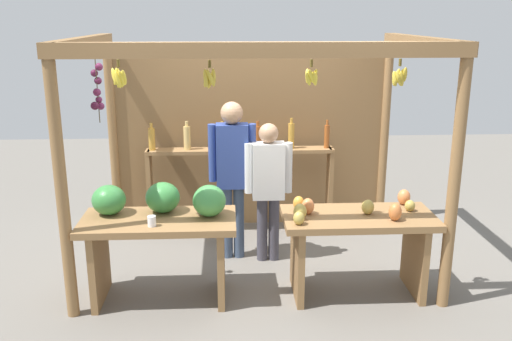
% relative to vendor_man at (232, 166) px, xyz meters
% --- Properties ---
extents(ground_plane, '(12.00, 12.00, 0.00)m').
position_rel_vendor_man_xyz_m(ground_plane, '(0.22, -0.07, -0.99)').
color(ground_plane, slate).
rests_on(ground_plane, ground).
extents(market_stall, '(3.32, 2.19, 2.27)m').
position_rel_vendor_man_xyz_m(market_stall, '(0.22, 0.40, 0.34)').
color(market_stall, olive).
rests_on(market_stall, ground).
extents(fruit_counter_left, '(1.35, 0.70, 1.04)m').
position_rel_vendor_man_xyz_m(fruit_counter_left, '(-0.65, -0.80, -0.30)').
color(fruit_counter_left, olive).
rests_on(fruit_counter_left, ground).
extents(fruit_counter_right, '(1.35, 0.65, 0.91)m').
position_rel_vendor_man_xyz_m(fruit_counter_right, '(1.10, -0.85, -0.41)').
color(fruit_counter_right, olive).
rests_on(fruit_counter_right, ground).
extents(bottle_shelf_unit, '(2.13, 0.22, 1.35)m').
position_rel_vendor_man_xyz_m(bottle_shelf_unit, '(0.09, 0.71, -0.19)').
color(bottle_shelf_unit, olive).
rests_on(bottle_shelf_unit, ground).
extents(vendor_man, '(0.48, 0.22, 1.65)m').
position_rel_vendor_man_xyz_m(vendor_man, '(0.00, 0.00, 0.00)').
color(vendor_man, '#3F506C').
rests_on(vendor_man, ground).
extents(vendor_woman, '(0.48, 0.20, 1.44)m').
position_rel_vendor_man_xyz_m(vendor_woman, '(0.36, -0.09, -0.14)').
color(vendor_woman, '#45434F').
rests_on(vendor_woman, ground).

